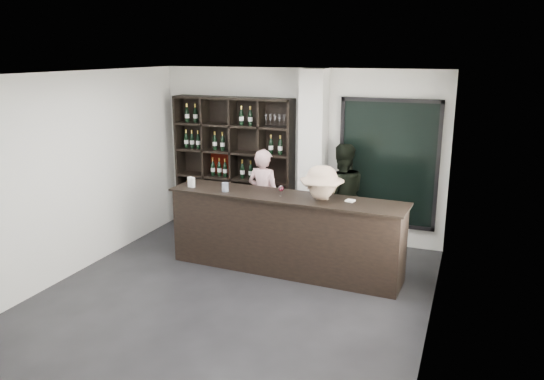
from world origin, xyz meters
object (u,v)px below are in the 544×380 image
at_px(tasting_counter, 285,233).
at_px(taster_black, 341,196).
at_px(customer, 321,223).
at_px(taster_pink, 264,197).
at_px(wine_shelf, 234,165).

bearing_deg(tasting_counter, taster_black, 71.26).
bearing_deg(customer, tasting_counter, 167.16).
bearing_deg(taster_pink, customer, 151.04).
relative_size(taster_pink, customer, 0.98).
relative_size(tasting_counter, taster_pink, 2.17).
height_order(tasting_counter, customer, customer).
height_order(wine_shelf, customer, wine_shelf).
bearing_deg(taster_black, wine_shelf, -29.17).
xyz_separation_m(tasting_counter, customer, (0.56, -0.05, 0.24)).
relative_size(wine_shelf, tasting_counter, 0.68).
height_order(tasting_counter, taster_pink, taster_pink).
height_order(wine_shelf, tasting_counter, wine_shelf).
bearing_deg(tasting_counter, taster_pink, 129.09).
bearing_deg(taster_black, taster_pink, -10.70).
xyz_separation_m(taster_pink, customer, (1.29, -1.04, 0.01)).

